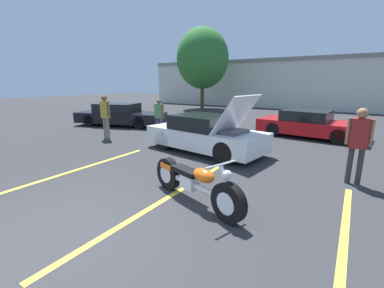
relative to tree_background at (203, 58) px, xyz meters
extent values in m
plane|color=#2D2D30|center=(8.15, -18.35, -4.31)|extent=(80.00, 80.00, 0.00)
cube|color=yellow|center=(5.51, -16.43, -4.31)|extent=(0.12, 5.25, 0.01)
cube|color=yellow|center=(8.65, -16.43, -4.31)|extent=(0.12, 5.25, 0.01)
cube|color=yellow|center=(11.78, -16.43, -4.31)|extent=(0.12, 5.25, 0.01)
cube|color=beige|center=(8.15, 5.50, -2.11)|extent=(32.00, 4.00, 4.40)
cube|color=gray|center=(8.15, 5.50, -0.06)|extent=(32.00, 4.20, 0.30)
cylinder|color=brown|center=(0.00, 0.00, -3.12)|extent=(0.32, 0.32, 2.39)
ellipsoid|color=#2D702D|center=(0.00, 0.00, 0.01)|extent=(4.48, 4.48, 5.15)
cylinder|color=black|center=(10.08, -16.46, -3.96)|extent=(0.72, 0.38, 0.70)
cylinder|color=black|center=(8.38, -15.89, -3.96)|extent=(0.72, 0.38, 0.70)
cylinder|color=silver|center=(10.08, -16.46, -3.96)|extent=(0.42, 0.29, 0.39)
cylinder|color=silver|center=(8.38, -15.89, -3.96)|extent=(0.42, 0.29, 0.39)
cylinder|color=silver|center=(9.23, -16.18, -3.94)|extent=(1.49, 0.60, 0.12)
cube|color=silver|center=(9.10, -16.13, -3.90)|extent=(0.42, 0.34, 0.28)
ellipsoid|color=orange|center=(9.48, -16.26, -3.66)|extent=(0.56, 0.43, 0.26)
cube|color=black|center=(8.97, -16.09, -3.72)|extent=(0.76, 0.48, 0.10)
cube|color=orange|center=(8.42, -15.90, -3.77)|extent=(0.44, 0.33, 0.10)
cylinder|color=silver|center=(9.99, -16.44, -3.64)|extent=(0.31, 0.16, 0.63)
cylinder|color=silver|center=(9.89, -16.40, -3.34)|extent=(0.26, 0.67, 0.04)
sphere|color=silver|center=(10.04, -16.45, -3.48)|extent=(0.16, 0.16, 0.16)
cylinder|color=silver|center=(8.88, -15.94, -4.00)|extent=(1.14, 0.46, 0.09)
cube|color=white|center=(7.49, -12.69, -3.84)|extent=(4.28, 2.28, 0.59)
cube|color=black|center=(7.33, -12.66, -3.31)|extent=(2.04, 1.78, 0.47)
cylinder|color=black|center=(8.63, -13.60, -3.98)|extent=(0.69, 0.31, 0.66)
cylinder|color=black|center=(8.85, -12.14, -3.98)|extent=(0.69, 0.31, 0.66)
cylinder|color=black|center=(6.13, -13.24, -3.98)|extent=(0.69, 0.31, 0.66)
cylinder|color=black|center=(6.35, -11.77, -3.98)|extent=(0.69, 0.31, 0.66)
cube|color=white|center=(8.64, -12.86, -2.96)|extent=(1.07, 1.67, 1.19)
cube|color=#4C4C51|center=(8.60, -12.85, -3.58)|extent=(0.73, 1.01, 0.28)
cube|color=black|center=(0.92, -10.41, -3.86)|extent=(5.05, 3.00, 0.55)
cube|color=black|center=(0.73, -10.47, -3.35)|extent=(2.49, 2.09, 0.48)
cylinder|color=black|center=(2.54, -10.70, -3.99)|extent=(0.68, 0.39, 0.64)
cylinder|color=black|center=(2.12, -9.28, -3.99)|extent=(0.68, 0.39, 0.64)
cylinder|color=black|center=(-0.29, -11.55, -3.99)|extent=(0.68, 0.39, 0.64)
cylinder|color=black|center=(-0.71, -10.12, -3.99)|extent=(0.68, 0.39, 0.64)
cube|color=red|center=(10.10, -8.11, -3.88)|extent=(4.30, 2.29, 0.54)
cube|color=black|center=(9.93, -8.10, -3.39)|extent=(2.03, 1.86, 0.43)
cylinder|color=black|center=(11.28, -9.07, -4.01)|extent=(0.62, 0.28, 0.60)
cylinder|color=black|center=(11.46, -7.44, -4.01)|extent=(0.62, 0.28, 0.60)
cylinder|color=black|center=(8.74, -8.79, -4.01)|extent=(0.62, 0.28, 0.60)
cylinder|color=black|center=(8.91, -7.16, -4.01)|extent=(0.62, 0.28, 0.60)
cylinder|color=gray|center=(2.89, -13.11, -3.88)|extent=(0.12, 0.12, 0.87)
cylinder|color=gray|center=(3.09, -13.11, -3.88)|extent=(0.12, 0.12, 0.87)
cube|color=#B29933|center=(2.99, -13.11, -3.09)|extent=(0.36, 0.20, 0.69)
cylinder|color=brown|center=(2.77, -13.11, -3.06)|extent=(0.08, 0.08, 0.62)
cylinder|color=brown|center=(3.21, -13.11, -3.06)|extent=(0.08, 0.08, 0.62)
sphere|color=brown|center=(2.99, -13.11, -2.63)|extent=(0.24, 0.24, 0.24)
cylinder|color=#38476B|center=(4.38, -11.44, -3.92)|extent=(0.12, 0.12, 0.78)
cylinder|color=#38476B|center=(4.58, -11.44, -3.92)|extent=(0.12, 0.12, 0.78)
cube|color=#4C7F47|center=(4.48, -11.44, -3.22)|extent=(0.36, 0.20, 0.62)
cylinder|color=brown|center=(4.26, -11.44, -3.19)|extent=(0.08, 0.08, 0.56)
cylinder|color=brown|center=(4.70, -11.44, -3.19)|extent=(0.08, 0.08, 0.56)
sphere|color=brown|center=(4.48, -11.44, -2.81)|extent=(0.21, 0.21, 0.21)
cylinder|color=#333338|center=(11.73, -13.36, -3.89)|extent=(0.12, 0.12, 0.86)
cylinder|color=#333338|center=(11.93, -13.36, -3.89)|extent=(0.12, 0.12, 0.86)
cube|color=maroon|center=(11.83, -13.36, -3.12)|extent=(0.36, 0.20, 0.68)
cylinder|color=#9E704C|center=(11.61, -13.36, -3.08)|extent=(0.08, 0.08, 0.61)
cylinder|color=#9E704C|center=(12.05, -13.36, -3.08)|extent=(0.08, 0.08, 0.61)
sphere|color=#9E704C|center=(11.83, -13.36, -2.66)|extent=(0.23, 0.23, 0.23)
camera|label=1|loc=(11.68, -20.12, -2.00)|focal=24.00mm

